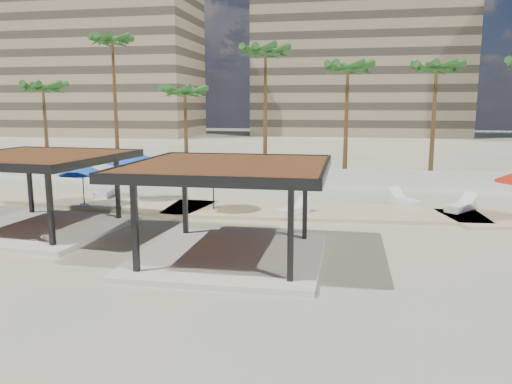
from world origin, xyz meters
TOP-DOWN VIEW (x-y plane):
  - ground at (0.00, 0.00)m, footprint 200.00×200.00m
  - promenade at (2.00, 7.67)m, footprint 44.45×7.97m
  - boundary_wall at (0.00, 16.00)m, footprint 56.00×0.30m
  - building_west at (-42.00, 68.00)m, footprint 34.00×16.00m
  - building_mid at (4.00, 78.00)m, footprint 38.00×16.00m
  - pavilion_central at (-0.67, -1.31)m, footprint 7.01×7.01m
  - pavilion_west at (-9.89, 0.99)m, footprint 7.19×7.19m
  - umbrella_a at (-10.57, 5.80)m, footprint 3.20×3.20m
  - umbrella_b at (-3.32, 5.80)m, footprint 2.91×2.91m
  - umbrella_f at (-8.72, 8.23)m, footprint 3.99×3.99m
  - lounger_a at (-10.82, 8.66)m, footprint 1.21×2.44m
  - lounger_b at (0.77, 5.84)m, footprint 1.67×2.08m
  - lounger_c at (6.43, 9.24)m, footprint 1.76×2.29m
  - lounger_d at (9.14, 8.36)m, footprint 1.91×2.19m
  - palm_a at (-21.00, 18.30)m, footprint 3.00×3.00m
  - palm_b at (-15.00, 18.70)m, footprint 3.00×3.00m
  - palm_c at (-9.00, 18.10)m, footprint 3.00×3.00m
  - palm_d at (-3.00, 18.90)m, footprint 3.00×3.00m
  - palm_e at (3.00, 18.40)m, footprint 3.00×3.00m
  - palm_f at (9.00, 18.60)m, footprint 3.00×3.00m

SIDE VIEW (x-z plane):
  - ground at x=0.00m, z-range 0.00..0.00m
  - promenade at x=2.00m, z-range -0.06..0.18m
  - lounger_b at x=0.77m, z-range -0.02..0.76m
  - lounger_d at x=9.14m, z-range -0.04..0.80m
  - lounger_c at x=6.43m, z-range -0.04..0.81m
  - lounger_a at x=-10.82m, z-range -0.05..0.84m
  - boundary_wall at x=0.00m, z-range 0.00..1.20m
  - pavilion_west at x=-9.89m, z-range 0.33..3.76m
  - pavilion_central at x=-0.67m, z-range 0.34..3.85m
  - umbrella_a at x=-10.57m, z-range 1.01..3.30m
  - umbrella_b at x=-3.32m, z-range 1.03..3.41m
  - umbrella_f at x=-8.72m, z-range 1.19..4.00m
  - palm_c at x=-9.00m, z-range 2.62..9.99m
  - palm_a at x=-21.00m, z-range 2.80..10.54m
  - palm_f at x=9.00m, z-range 3.32..12.23m
  - palm_e at x=3.00m, z-range 3.33..12.28m
  - palm_d at x=-3.00m, z-range 3.91..14.18m
  - palm_b at x=-15.00m, z-range 4.35..15.64m
  - building_mid at x=4.00m, z-range -0.93..29.47m
  - building_west at x=-42.00m, z-range -0.93..31.47m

